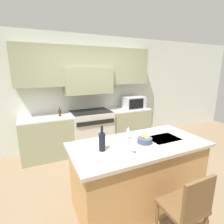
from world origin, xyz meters
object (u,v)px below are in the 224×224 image
(island_chair, at_px, (188,207))
(wine_bottle, at_px, (102,141))
(oil_bottle_on_counter, at_px, (60,113))
(fruit_bowl, at_px, (145,140))
(range_stove, at_px, (92,130))
(microwave, at_px, (133,102))
(wine_glass_far, at_px, (128,131))
(wine_glass_near, at_px, (132,144))

(island_chair, xyz_separation_m, wine_bottle, (-0.62, 0.80, 0.53))
(island_chair, height_order, oil_bottle_on_counter, oil_bottle_on_counter)
(island_chair, relative_size, fruit_bowl, 4.55)
(range_stove, bearing_deg, microwave, 0.91)
(wine_glass_far, xyz_separation_m, oil_bottle_on_counter, (-0.67, 1.76, -0.07))
(wine_glass_far, bearing_deg, microwave, 56.08)
(island_chair, distance_m, oil_bottle_on_counter, 2.91)
(range_stove, relative_size, wine_glass_far, 5.07)
(range_stove, bearing_deg, island_chair, -87.68)
(microwave, xyz_separation_m, wine_glass_near, (-1.40, -2.21, -0.01))
(microwave, height_order, fruit_bowl, microwave)
(microwave, relative_size, fruit_bowl, 2.63)
(wine_bottle, xyz_separation_m, fruit_bowl, (0.61, -0.03, -0.08))
(microwave, relative_size, oil_bottle_on_counter, 2.61)
(microwave, xyz_separation_m, fruit_bowl, (-1.07, -2.02, -0.09))
(wine_glass_far, relative_size, oil_bottle_on_counter, 0.93)
(wine_glass_near, bearing_deg, island_chair, -59.77)
(microwave, relative_size, wine_bottle, 1.65)
(fruit_bowl, distance_m, oil_bottle_on_counter, 2.14)
(island_chair, xyz_separation_m, fruit_bowl, (-0.01, 0.77, 0.45))
(wine_bottle, distance_m, fruit_bowl, 0.62)
(microwave, bearing_deg, range_stove, -179.09)
(microwave, distance_m, island_chair, 3.03)
(microwave, height_order, oil_bottle_on_counter, microwave)
(range_stove, relative_size, oil_bottle_on_counter, 4.69)
(wine_glass_near, bearing_deg, microwave, 57.75)
(microwave, distance_m, wine_glass_near, 2.62)
(wine_bottle, height_order, wine_glass_far, wine_bottle)
(wine_bottle, bearing_deg, island_chair, -52.15)
(range_stove, distance_m, wine_glass_far, 1.88)
(wine_glass_far, bearing_deg, fruit_bowl, -56.59)
(wine_bottle, height_order, wine_glass_near, wine_bottle)
(island_chair, relative_size, oil_bottle_on_counter, 4.50)
(range_stove, relative_size, wine_glass_near, 5.07)
(microwave, height_order, wine_bottle, wine_bottle)
(range_stove, distance_m, oil_bottle_on_counter, 0.88)
(island_chair, relative_size, wine_glass_near, 4.86)
(island_chair, xyz_separation_m, wine_glass_near, (-0.33, 0.57, 0.54))
(oil_bottle_on_counter, bearing_deg, microwave, 1.26)
(wine_bottle, bearing_deg, oil_bottle_on_counter, 95.88)
(range_stove, height_order, fruit_bowl, fruit_bowl)
(range_stove, xyz_separation_m, island_chair, (0.11, -2.77, 0.05))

